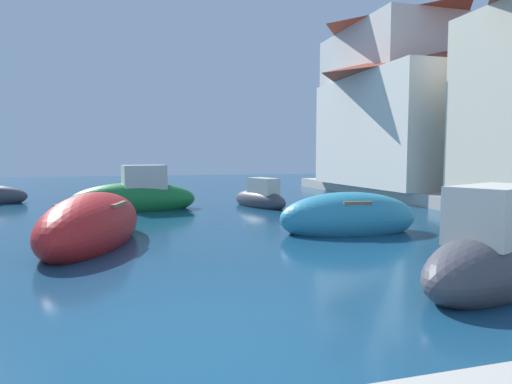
{
  "coord_description": "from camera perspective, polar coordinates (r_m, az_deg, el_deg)",
  "views": [
    {
      "loc": [
        -0.58,
        -4.4,
        1.95
      ],
      "look_at": [
        3.82,
        10.98,
        0.63
      ],
      "focal_mm": 31.03,
      "sensor_mm": 36.0,
      "label": 1
    }
  ],
  "objects": [
    {
      "name": "moored_boat_1",
      "position": [
        16.33,
        -15.25,
        -0.67
      ],
      "size": [
        4.59,
        2.05,
        1.9
      ],
      "rotation": [
        0.0,
        0.0,
        3.29
      ],
      "color": "#197233",
      "rests_on": "ground"
    },
    {
      "name": "waterfront_building_far",
      "position": [
        24.98,
        17.5,
        11.59
      ],
      "size": [
        5.73,
        7.77,
        8.96
      ],
      "color": "beige",
      "rests_on": "quay_promenade"
    },
    {
      "name": "moored_boat_2",
      "position": [
        11.5,
        11.83,
        -3.28
      ],
      "size": [
        3.71,
        1.79,
        1.33
      ],
      "rotation": [
        0.0,
        0.0,
        3.05
      ],
      "color": "teal",
      "rests_on": "ground"
    },
    {
      "name": "moored_boat_4",
      "position": [
        7.74,
        29.21,
        -7.12
      ],
      "size": [
        4.36,
        2.84,
        1.78
      ],
      "rotation": [
        0.0,
        0.0,
        0.4
      ],
      "color": "#3F3F47",
      "rests_on": "ground"
    },
    {
      "name": "ground",
      "position": [
        4.85,
        -8.16,
        -19.05
      ],
      "size": [
        80.0,
        80.0,
        0.0
      ],
      "primitive_type": "plane",
      "color": "navy"
    },
    {
      "name": "moored_boat_5",
      "position": [
        16.9,
        0.54,
        -0.79
      ],
      "size": [
        1.87,
        3.16,
        1.29
      ],
      "rotation": [
        0.0,
        0.0,
        1.91
      ],
      "color": "#3F3F47",
      "rests_on": "ground"
    },
    {
      "name": "waterfront_building_annex",
      "position": [
        23.42,
        19.8,
        8.93
      ],
      "size": [
        7.14,
        9.11,
        6.45
      ],
      "color": "silver",
      "rests_on": "quay_promenade"
    },
    {
      "name": "moored_boat_0",
      "position": [
        10.39,
        -20.37,
        -4.13
      ],
      "size": [
        2.72,
        4.72,
        1.46
      ],
      "rotation": [
        0.0,
        0.0,
        1.31
      ],
      "color": "#B21E1E",
      "rests_on": "ground"
    }
  ]
}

